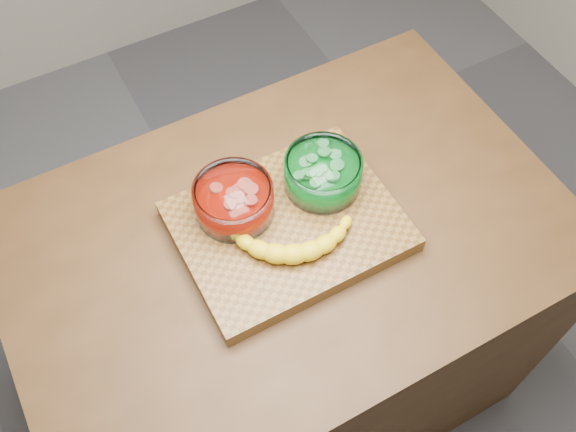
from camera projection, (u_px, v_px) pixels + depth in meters
name	position (u px, v px, depth m)	size (l,w,h in m)	color
ground	(288.00, 376.00, 2.11)	(3.50, 3.50, 0.00)	#545358
counter	(288.00, 319.00, 1.74)	(1.20, 0.80, 0.90)	#462B15
cutting_board	(288.00, 226.00, 1.34)	(0.45, 0.35, 0.04)	brown
bowl_red	(234.00, 200.00, 1.31)	(0.16, 0.16, 0.08)	white
bowl_green	(323.00, 173.00, 1.35)	(0.16, 0.16, 0.08)	white
banana	(293.00, 232.00, 1.29)	(0.27, 0.18, 0.04)	yellow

